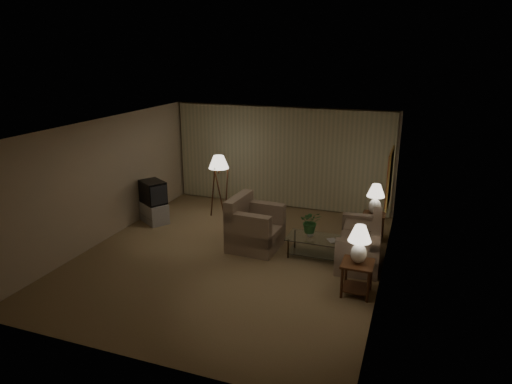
% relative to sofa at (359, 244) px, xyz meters
% --- Properties ---
extents(ground, '(7.00, 7.00, 0.00)m').
position_rel_sofa_xyz_m(ground, '(-2.50, -0.68, -0.36)').
color(ground, olive).
rests_on(ground, ground).
extents(room_shell, '(6.04, 7.02, 2.72)m').
position_rel_sofa_xyz_m(room_shell, '(-2.48, 0.83, 1.39)').
color(room_shell, '#C0AD93').
rests_on(room_shell, ground).
extents(sofa, '(1.74, 1.05, 0.72)m').
position_rel_sofa_xyz_m(sofa, '(0.00, 0.00, 0.00)').
color(sofa, gray).
rests_on(sofa, ground).
extents(armchair, '(1.16, 1.11, 0.89)m').
position_rel_sofa_xyz_m(armchair, '(-2.17, -0.11, 0.09)').
color(armchair, gray).
rests_on(armchair, ground).
extents(side_table_near, '(0.54, 0.54, 0.60)m').
position_rel_sofa_xyz_m(side_table_near, '(0.15, -1.35, 0.05)').
color(side_table_near, '#381F0F').
rests_on(side_table_near, ground).
extents(side_table_far, '(0.50, 0.42, 0.60)m').
position_rel_sofa_xyz_m(side_table_far, '(0.15, 1.25, 0.04)').
color(side_table_far, '#381F0F').
rests_on(side_table_far, ground).
extents(table_lamp_near, '(0.40, 0.40, 0.68)m').
position_rel_sofa_xyz_m(table_lamp_near, '(0.15, -1.35, 0.65)').
color(table_lamp_near, white).
rests_on(table_lamp_near, side_table_near).
extents(table_lamp_far, '(0.40, 0.40, 0.68)m').
position_rel_sofa_xyz_m(table_lamp_far, '(0.15, 1.25, 0.64)').
color(table_lamp_far, white).
rests_on(table_lamp_far, side_table_far).
extents(coffee_table, '(1.22, 0.67, 0.41)m').
position_rel_sofa_xyz_m(coffee_table, '(-0.83, -0.10, -0.08)').
color(coffee_table, silver).
rests_on(coffee_table, ground).
extents(tv_cabinet, '(1.16, 1.13, 0.50)m').
position_rel_sofa_xyz_m(tv_cabinet, '(-5.05, 0.47, -0.11)').
color(tv_cabinet, '#AEAEB1').
rests_on(tv_cabinet, ground).
extents(crt_tv, '(1.06, 1.05, 0.55)m').
position_rel_sofa_xyz_m(crt_tv, '(-5.05, 0.47, 0.42)').
color(crt_tv, black).
rests_on(crt_tv, tv_cabinet).
extents(floor_lamp, '(0.51, 0.51, 1.57)m').
position_rel_sofa_xyz_m(floor_lamp, '(-3.73, 1.48, 0.46)').
color(floor_lamp, '#381F0F').
rests_on(floor_lamp, ground).
extents(ottoman, '(0.69, 0.69, 0.44)m').
position_rel_sofa_xyz_m(ottoman, '(-2.80, 1.32, -0.14)').
color(ottoman, '#9B4C34').
rests_on(ottoman, ground).
extents(vase, '(0.17, 0.17, 0.14)m').
position_rel_sofa_xyz_m(vase, '(-0.98, -0.10, 0.13)').
color(vase, white).
rests_on(vase, coffee_table).
extents(flowers, '(0.51, 0.47, 0.47)m').
position_rel_sofa_xyz_m(flowers, '(-0.98, -0.10, 0.43)').
color(flowers, '#2E692F').
rests_on(flowers, vase).
extents(book, '(0.27, 0.29, 0.02)m').
position_rel_sofa_xyz_m(book, '(-0.58, -0.20, 0.06)').
color(book, olive).
rests_on(book, coffee_table).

